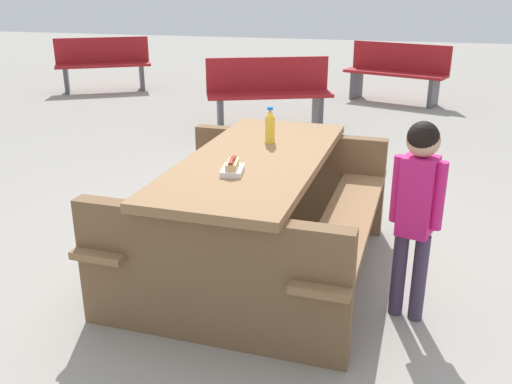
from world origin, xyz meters
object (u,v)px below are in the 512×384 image
object	(u,v)px
hotdog_tray	(232,168)
child_in_coat	(417,197)
park_bench_near	(269,92)
picnic_table	(256,204)
park_bench_far	(397,71)
soda_bottle	(270,126)
park_bench_mid	(103,63)

from	to	relation	value
hotdog_tray	child_in_coat	bearing A→B (deg)	91.97
hotdog_tray	child_in_coat	world-z (taller)	child_in_coat
child_in_coat	park_bench_near	bearing A→B (deg)	-156.43
picnic_table	hotdog_tray	world-z (taller)	hotdog_tray
picnic_table	park_bench_far	bearing A→B (deg)	173.04
child_in_coat	park_bench_far	distance (m)	5.97
hotdog_tray	park_bench_far	xyz separation A→B (m)	(-5.99, 0.73, -0.33)
picnic_table	park_bench_far	world-z (taller)	park_bench_far
soda_bottle	park_bench_far	world-z (taller)	soda_bottle
soda_bottle	park_bench_near	size ratio (longest dim) A/B	0.15
park_bench_mid	park_bench_far	xyz separation A→B (m)	(-0.30, 4.68, 0.00)
child_in_coat	park_bench_near	size ratio (longest dim) A/B	0.70
hotdog_tray	park_bench_near	bearing A→B (deg)	-169.44
picnic_table	hotdog_tray	size ratio (longest dim) A/B	9.56
park_bench_mid	park_bench_near	bearing A→B (deg)	60.89
child_in_coat	park_bench_mid	bearing A→B (deg)	-139.09
park_bench_far	park_bench_near	bearing A→B (deg)	-34.95
park_bench_near	soda_bottle	bearing A→B (deg)	13.48
park_bench_near	park_bench_far	xyz separation A→B (m)	(-2.09, 1.46, 0.00)
picnic_table	child_in_coat	size ratio (longest dim) A/B	1.71
hotdog_tray	park_bench_mid	distance (m)	6.93
park_bench_near	hotdog_tray	bearing A→B (deg)	10.56
picnic_table	park_bench_mid	size ratio (longest dim) A/B	1.24
child_in_coat	park_bench_near	distance (m)	4.23
child_in_coat	park_bench_far	xyz separation A→B (m)	(-5.96, -0.23, -0.24)
soda_bottle	hotdog_tray	xyz separation A→B (m)	(0.64, -0.05, -0.07)
park_bench_mid	park_bench_far	world-z (taller)	same
soda_bottle	picnic_table	bearing A→B (deg)	-2.01
hotdog_tray	child_in_coat	distance (m)	0.97
hotdog_tray	park_bench_mid	world-z (taller)	park_bench_mid
picnic_table	soda_bottle	size ratio (longest dim) A/B	8.13
picnic_table	park_bench_near	size ratio (longest dim) A/B	1.21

